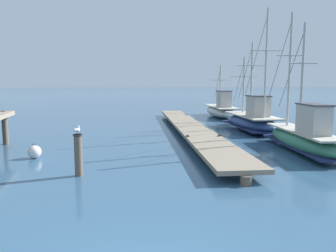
# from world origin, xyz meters

# --- Properties ---
(floating_dock) EXTENTS (2.90, 21.64, 0.53)m
(floating_dock) POSITION_xyz_m (4.07, 16.00, 0.36)
(floating_dock) COLOR gray
(floating_dock) RESTS_ON ground
(fishing_boat_0) EXTENTS (2.02, 7.71, 6.44)m
(fishing_boat_0) POSITION_xyz_m (7.87, 9.56, 0.69)
(fishing_boat_0) COLOR #337556
(fishing_boat_0) RESTS_ON ground
(fishing_boat_1) EXTENTS (2.37, 6.94, 7.34)m
(fishing_boat_1) POSITION_xyz_m (8.32, 16.33, 0.68)
(fishing_boat_1) COLOR navy
(fishing_boat_1) RESTS_ON ground
(fishing_boat_2) EXTENTS (2.30, 6.90, 4.63)m
(fishing_boat_2) POSITION_xyz_m (8.78, 24.46, 0.68)
(fishing_boat_2) COLOR silver
(fishing_boat_2) RESTS_ON ground
(mooring_piling) EXTENTS (0.30, 0.30, 1.41)m
(mooring_piling) POSITION_xyz_m (-1.64, 7.13, 0.74)
(mooring_piling) COLOR brown
(mooring_piling) RESTS_ON ground
(perched_seagull) EXTENTS (0.19, 0.38, 0.27)m
(perched_seagull) POSITION_xyz_m (-1.64, 7.12, 1.56)
(perched_seagull) COLOR gold
(perched_seagull) RESTS_ON mooring_piling
(mooring_buoy) EXTENTS (0.54, 0.54, 0.62)m
(mooring_buoy) POSITION_xyz_m (-3.74, 10.04, 0.27)
(mooring_buoy) COLOR silver
(mooring_buoy) RESTS_ON ground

